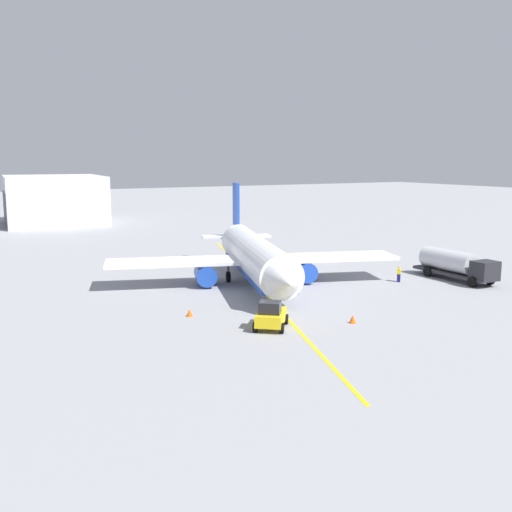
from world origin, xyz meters
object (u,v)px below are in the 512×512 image
airplane (255,257)px  refueling_worker (399,274)px  safety_cone_nose (190,313)px  pushback_tug (271,316)px  safety_cone_wingtip (353,319)px  fuel_tanker (456,264)px

airplane → refueling_worker: bearing=64.9°
safety_cone_nose → pushback_tug: bearing=33.0°
pushback_tug → safety_cone_wingtip: 6.74m
pushback_tug → safety_cone_wingtip: pushback_tug is taller
pushback_tug → refueling_worker: bearing=112.9°
pushback_tug → refueling_worker: size_ratio=2.39×
airplane → pushback_tug: size_ratio=7.42×
airplane → refueling_worker: (6.44, 13.78, -1.96)m
airplane → pushback_tug: airplane is taller
refueling_worker → safety_cone_nose: size_ratio=2.73×
safety_cone_nose → fuel_tanker: bearing=90.5°
refueling_worker → fuel_tanker: bearing=69.9°
refueling_worker → safety_cone_wingtip: 17.84m
fuel_tanker → pushback_tug: size_ratio=2.50×
refueling_worker → safety_cone_wingtip: size_ratio=2.64×
refueling_worker → safety_cone_nose: 24.99m
fuel_tanker → refueling_worker: fuel_tanker is taller
pushback_tug → safety_cone_nose: (-6.31, -4.09, -0.70)m
fuel_tanker → refueling_worker: size_ratio=5.98×
safety_cone_wingtip → safety_cone_nose: bearing=-127.8°
safety_cone_wingtip → pushback_tug: bearing=-106.0°
fuel_tanker → safety_cone_wingtip: size_ratio=15.77×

